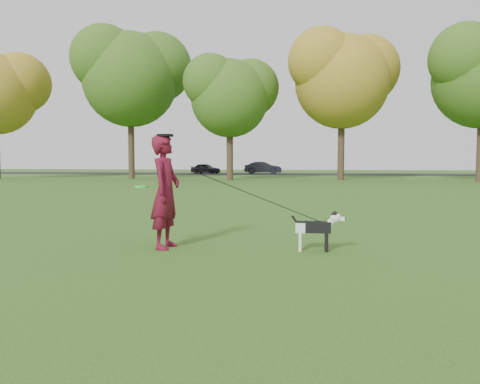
# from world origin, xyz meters

# --- Properties ---
(ground) EXTENTS (120.00, 120.00, 0.00)m
(ground) POSITION_xyz_m (0.00, 0.00, 0.00)
(ground) COLOR #285116
(ground) RESTS_ON ground
(road) EXTENTS (120.00, 7.00, 0.02)m
(road) POSITION_xyz_m (0.00, 40.00, 0.01)
(road) COLOR black
(road) RESTS_ON ground
(man) EXTENTS (0.52, 0.74, 1.92)m
(man) POSITION_xyz_m (-1.08, -0.49, 0.96)
(man) COLOR #5D0D23
(man) RESTS_ON ground
(dog) EXTENTS (0.89, 0.18, 0.68)m
(dog) POSITION_xyz_m (1.46, -0.43, 0.41)
(dog) COLOR black
(dog) RESTS_ON ground
(car_left) EXTENTS (3.36, 2.12, 1.07)m
(car_left) POSITION_xyz_m (-8.81, 40.00, 0.55)
(car_left) COLOR black
(car_left) RESTS_ON road
(car_mid) EXTENTS (3.81, 1.35, 1.25)m
(car_mid) POSITION_xyz_m (-2.77, 40.00, 0.65)
(car_mid) COLOR black
(car_mid) RESTS_ON road
(man_held_items) EXTENTS (3.17, 0.35, 1.47)m
(man_held_items) POSITION_xyz_m (0.45, -0.49, 0.90)
(man_held_items) COLOR #20FF37
(man_held_items) RESTS_ON ground
(tree_row) EXTENTS (51.74, 8.86, 12.01)m
(tree_row) POSITION_xyz_m (-1.43, 26.07, 7.41)
(tree_row) COLOR #38281C
(tree_row) RESTS_ON ground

